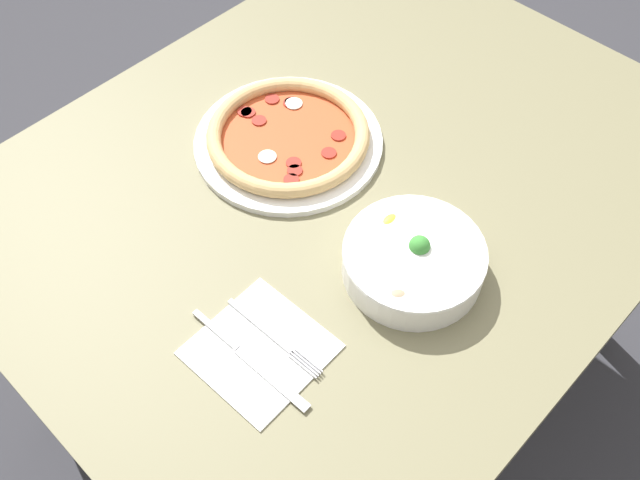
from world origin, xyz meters
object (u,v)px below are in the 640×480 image
pizza (288,137)px  bowl (414,259)px  knife (244,354)px  fork (272,336)px

pizza → bowl: bowl is taller
bowl → knife: bearing=-15.7°
pizza → bowl: 0.33m
fork → knife: size_ratio=0.80×
pizza → bowl: (0.06, 0.33, 0.01)m
pizza → fork: size_ratio=1.83×
bowl → pizza: bearing=-100.0°
pizza → fork: 0.38m
pizza → knife: size_ratio=1.46×
fork → bowl: bearing=71.2°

